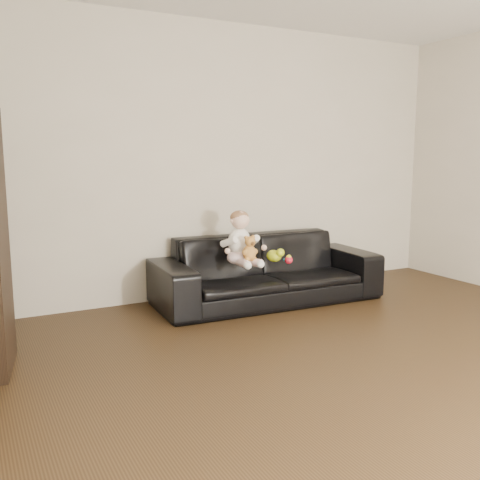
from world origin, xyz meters
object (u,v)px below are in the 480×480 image
baby (241,241)px  teddy_bear (250,249)px  sofa (267,269)px  toy_rattle (289,260)px  toy_blue_disc (288,260)px  toy_green (274,256)px

baby → teddy_bear: baby is taller
baby → sofa: bearing=17.0°
sofa → baby: (-0.34, -0.11, 0.31)m
toy_rattle → sofa: bearing=102.2°
toy_rattle → toy_blue_disc: (0.07, 0.13, -0.03)m
sofa → toy_blue_disc: (0.13, -0.15, 0.10)m
toy_blue_disc → toy_rattle: bearing=-119.4°
teddy_bear → toy_green: (0.32, 0.12, -0.11)m
baby → toy_blue_disc: size_ratio=5.58×
sofa → toy_blue_disc: sofa is taller
sofa → teddy_bear: (-0.33, -0.26, 0.26)m
baby → toy_green: size_ratio=3.07×
toy_green → toy_blue_disc: bearing=-5.4°
teddy_bear → sofa: bearing=36.5°
sofa → toy_rattle: size_ratio=29.68×
baby → toy_green: baby is taller
sofa → toy_rattle: (0.06, -0.28, 0.13)m
teddy_bear → toy_rattle: bearing=-4.9°
teddy_bear → toy_rattle: teddy_bear is taller
toy_green → teddy_bear: bearing=-158.8°
baby → toy_green: (0.33, -0.02, -0.16)m
toy_green → toy_rattle: bearing=-65.5°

